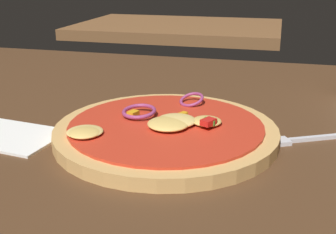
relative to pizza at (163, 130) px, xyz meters
name	(u,v)px	position (x,y,z in m)	size (l,w,h in m)	color
dining_table	(161,160)	(0.00, -0.02, -0.03)	(1.38, 1.00, 0.04)	#4C301C
pizza	(163,130)	(0.00, 0.00, 0.00)	(0.27, 0.27, 0.03)	tan
fork	(314,138)	(0.18, 0.04, -0.01)	(0.17, 0.10, 0.01)	silver
napkin	(4,135)	(-0.19, -0.04, -0.01)	(0.15, 0.10, 0.00)	white
background_table	(179,29)	(-0.23, 1.04, -0.03)	(0.72, 0.49, 0.04)	brown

